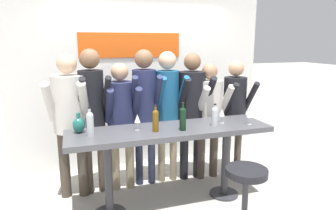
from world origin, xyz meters
The scene contains 20 objects.
ground_plane centered at (0.00, 0.00, 0.00)m, with size 40.00×40.00×0.00m, color #B2ADA3.
back_wall centered at (0.00, 1.43, 1.37)m, with size 3.92×0.12×2.73m.
tasting_table centered at (0.00, 0.00, 0.80)m, with size 2.32×0.63×0.95m.
bar_stool centered at (0.54, -0.74, 0.46)m, with size 0.43×0.43×0.69m.
person_far_left centered at (-1.08, 0.56, 1.09)m, with size 0.52×0.62×1.77m.
person_left centered at (-0.82, 0.58, 1.17)m, with size 0.39×0.55×1.83m.
person_center_left centered at (-0.47, 0.57, 1.03)m, with size 0.42×0.52×1.65m.
person_center centered at (-0.15, 0.61, 1.15)m, with size 0.41×0.55×1.81m.
person_center_right centered at (0.16, 0.61, 1.13)m, with size 0.37×0.52×1.79m.
person_right centered at (0.50, 0.58, 1.10)m, with size 0.45×0.56×1.76m.
person_far_right centered at (0.73, 0.54, 1.00)m, with size 0.44×0.52×1.62m.
person_rightmost centered at (1.13, 0.52, 1.04)m, with size 0.39×0.51×1.66m.
wine_bottle_0 centered at (-0.20, -0.07, 1.08)m, with size 0.07×0.07×0.30m.
wine_bottle_1 centered at (0.52, -0.06, 1.07)m, with size 0.07×0.07×0.26m.
wine_bottle_2 centered at (-0.88, 0.00, 1.09)m, with size 0.07×0.07×0.31m.
wine_bottle_3 centered at (0.10, -0.12, 1.09)m, with size 0.07×0.07×0.32m.
wine_glass_0 centered at (0.66, 0.02, 1.07)m, with size 0.07×0.07×0.18m.
wine_glass_1 centered at (-0.37, 0.05, 1.07)m, with size 0.07×0.07×0.18m.
wine_glass_2 centered at (0.94, -0.13, 1.07)m, with size 0.07×0.07×0.18m.
decorative_vase centered at (-0.99, 0.14, 1.03)m, with size 0.13×0.13×0.22m.
Camera 1 is at (-1.04, -3.10, 1.91)m, focal length 32.00 mm.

